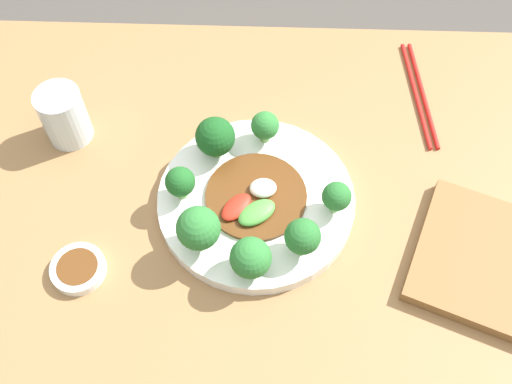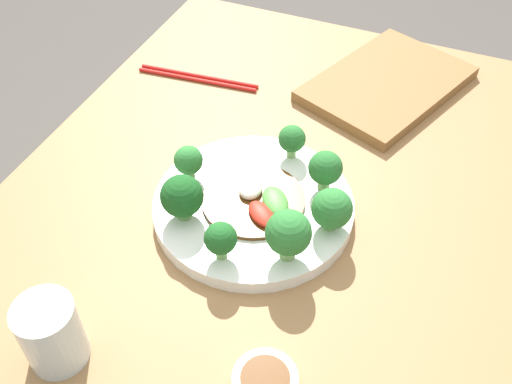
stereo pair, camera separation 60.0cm
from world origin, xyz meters
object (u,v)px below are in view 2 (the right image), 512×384
at_px(broccoli_northwest, 325,168).
at_px(broccoli_southeast, 182,197).
at_px(broccoli_northeast, 288,233).
at_px(sauce_dish, 265,380).
at_px(broccoli_north, 332,209).
at_px(cutting_board, 387,84).
at_px(plate, 256,207).
at_px(chopsticks, 198,78).
at_px(drinking_glass, 51,333).
at_px(stirfry_center, 259,201).
at_px(broccoli_west, 292,139).
at_px(broccoli_east, 221,239).
at_px(broccoli_south, 188,162).

height_order(broccoli_northwest, broccoli_southeast, broccoli_southeast).
xyz_separation_m(broccoli_northeast, sauce_dish, (0.16, 0.04, -0.06)).
distance_m(broccoli_northeast, broccoli_north, 0.08).
bearing_deg(cutting_board, plate, -15.12).
xyz_separation_m(broccoli_northeast, chopsticks, (-0.33, -0.30, -0.06)).
bearing_deg(drinking_glass, cutting_board, 161.40).
bearing_deg(stirfry_center, chopsticks, -139.00).
relative_size(broccoli_northwest, broccoli_west, 1.18).
distance_m(broccoli_southeast, drinking_glass, 0.24).
height_order(broccoli_north, broccoli_east, broccoli_north).
relative_size(plate, broccoli_east, 5.05).
bearing_deg(broccoli_north, stirfry_center, -91.20).
height_order(broccoli_southeast, sauce_dish, broccoli_southeast).
distance_m(plate, broccoli_east, 0.11).
relative_size(broccoli_east, broccoli_northwest, 0.88).
height_order(plate, drinking_glass, drinking_glass).
relative_size(chopsticks, cutting_board, 0.66).
bearing_deg(broccoli_west, cutting_board, 161.07).
height_order(broccoli_west, sauce_dish, broccoli_west).
xyz_separation_m(broccoli_north, sauce_dish, (0.23, 0.00, -0.05)).
distance_m(broccoli_northwest, drinking_glass, 0.41).
relative_size(broccoli_west, stirfry_center, 0.37).
bearing_deg(plate, broccoli_southeast, -52.60).
bearing_deg(cutting_board, broccoli_northeast, -3.23).
xyz_separation_m(broccoli_southeast, stirfry_center, (-0.06, 0.09, -0.03)).
bearing_deg(broccoli_southeast, plate, 127.40).
xyz_separation_m(broccoli_south, broccoli_northwest, (-0.06, 0.19, 0.01)).
relative_size(broccoli_northeast, broccoli_east, 1.33).
distance_m(broccoli_southeast, stirfry_center, 0.11).
xyz_separation_m(broccoli_east, cutting_board, (-0.47, 0.10, -0.04)).
bearing_deg(broccoli_south, broccoli_east, 43.00).
distance_m(broccoli_northeast, chopsticks, 0.45).
bearing_deg(broccoli_east, broccoli_south, -137.00).
relative_size(broccoli_north, cutting_board, 0.18).
bearing_deg(stirfry_center, cutting_board, 165.63).
height_order(broccoli_east, broccoli_northwest, broccoli_northwest).
distance_m(broccoli_west, stirfry_center, 0.11).
bearing_deg(chopsticks, broccoli_northwest, 56.74).
height_order(broccoli_northwest, stirfry_center, broccoli_northwest).
bearing_deg(broccoli_northwest, drinking_glass, -29.37).
bearing_deg(chopsticks, broccoli_northeast, 41.67).
bearing_deg(broccoli_northeast, chopsticks, -138.33).
distance_m(stirfry_center, cutting_board, 0.38).
bearing_deg(broccoli_east, stirfry_center, 175.51).
distance_m(sauce_dish, cutting_board, 0.60).
bearing_deg(broccoli_south, cutting_board, 149.96).
distance_m(broccoli_west, chopsticks, 0.28).
bearing_deg(broccoli_northwest, cutting_board, 176.13).
distance_m(broccoli_south, chopsticks, 0.28).
xyz_separation_m(broccoli_northeast, broccoli_west, (-0.18, -0.06, -0.01)).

